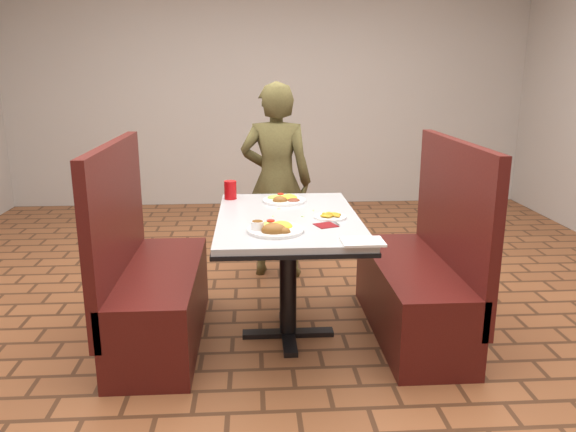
# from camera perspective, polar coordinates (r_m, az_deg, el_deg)

# --- Properties ---
(room) EXTENTS (7.00, 7.04, 2.82)m
(room) POSITION_cam_1_polar(r_m,az_deg,el_deg) (3.13, 0.00, 21.07)
(room) COLOR brown
(room) RESTS_ON ground
(dining_table) EXTENTS (0.81, 1.21, 0.75)m
(dining_table) POSITION_cam_1_polar(r_m,az_deg,el_deg) (3.24, 0.00, -1.65)
(dining_table) COLOR #B1B3B6
(dining_table) RESTS_ON ground
(booth_bench_left) EXTENTS (0.47, 1.20, 1.17)m
(booth_bench_left) POSITION_cam_1_polar(r_m,az_deg,el_deg) (3.39, -13.70, -7.11)
(booth_bench_left) COLOR #511612
(booth_bench_left) RESTS_ON ground
(booth_bench_right) EXTENTS (0.47, 1.20, 1.17)m
(booth_bench_right) POSITION_cam_1_polar(r_m,az_deg,el_deg) (3.48, 13.31, -6.50)
(booth_bench_right) COLOR #511612
(booth_bench_right) RESTS_ON ground
(diner_person) EXTENTS (0.59, 0.44, 1.48)m
(diner_person) POSITION_cam_1_polar(r_m,az_deg,el_deg) (4.26, -1.21, 3.53)
(diner_person) COLOR brown
(diner_person) RESTS_ON ground
(near_dinner_plate) EXTENTS (0.29, 0.29, 0.09)m
(near_dinner_plate) POSITION_cam_1_polar(r_m,az_deg,el_deg) (2.89, -1.40, -1.02)
(near_dinner_plate) COLOR white
(near_dinner_plate) RESTS_ON dining_table
(far_dinner_plate) EXTENTS (0.27, 0.27, 0.07)m
(far_dinner_plate) POSITION_cam_1_polar(r_m,az_deg,el_deg) (3.56, -0.38, 1.86)
(far_dinner_plate) COLOR white
(far_dinner_plate) RESTS_ON dining_table
(plantain_plate) EXTENTS (0.18, 0.18, 0.03)m
(plantain_plate) POSITION_cam_1_polar(r_m,az_deg,el_deg) (3.17, 4.30, -0.02)
(plantain_plate) COLOR white
(plantain_plate) RESTS_ON dining_table
(maroon_napkin) EXTENTS (0.14, 0.14, 0.00)m
(maroon_napkin) POSITION_cam_1_polar(r_m,az_deg,el_deg) (3.02, 3.86, -0.94)
(maroon_napkin) COLOR maroon
(maroon_napkin) RESTS_ON dining_table
(spoon_utensil) EXTENTS (0.03, 0.11, 0.00)m
(spoon_utensil) POSITION_cam_1_polar(r_m,az_deg,el_deg) (3.07, 4.84, -0.65)
(spoon_utensil) COLOR silver
(spoon_utensil) RESTS_ON dining_table
(red_tumbler) EXTENTS (0.08, 0.08, 0.12)m
(red_tumbler) POSITION_cam_1_polar(r_m,az_deg,el_deg) (3.64, -5.88, 2.65)
(red_tumbler) COLOR #B40C0F
(red_tumbler) RESTS_ON dining_table
(paper_napkin) EXTENTS (0.21, 0.15, 0.01)m
(paper_napkin) POSITION_cam_1_polar(r_m,az_deg,el_deg) (2.74, 7.60, -2.61)
(paper_napkin) COLOR silver
(paper_napkin) RESTS_ON dining_table
(knife_utensil) EXTENTS (0.02, 0.18, 0.00)m
(knife_utensil) POSITION_cam_1_polar(r_m,az_deg,el_deg) (2.89, -0.57, -1.46)
(knife_utensil) COLOR silver
(knife_utensil) RESTS_ON dining_table
(fork_utensil) EXTENTS (0.06, 0.16, 0.00)m
(fork_utensil) POSITION_cam_1_polar(r_m,az_deg,el_deg) (2.88, -2.18, -1.53)
(fork_utensil) COLOR silver
(fork_utensil) RESTS_ON dining_table
(lettuce_shreds) EXTENTS (0.28, 0.32, 0.00)m
(lettuce_shreds) POSITION_cam_1_polar(r_m,az_deg,el_deg) (3.27, 0.63, 0.29)
(lettuce_shreds) COLOR #92B749
(lettuce_shreds) RESTS_ON dining_table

